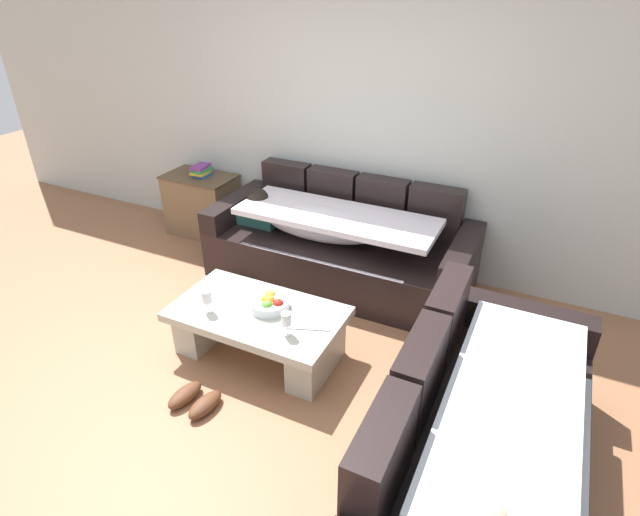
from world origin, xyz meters
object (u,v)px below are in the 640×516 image
open_magazine (310,320)px  couch_along_wall (337,246)px  wine_glass_near_left (207,298)px  couch_near_window (481,448)px  side_cabinet (202,205)px  book_stack_on_cabinet (201,171)px  pair_of_shoes (195,400)px  wine_glass_near_right (286,320)px  coffee_table (258,327)px  fruit_bowl (270,303)px

open_magazine → couch_along_wall: bearing=85.1°
wine_glass_near_left → couch_along_wall: bearing=75.0°
couch_along_wall → couch_near_window: bearing=-47.0°
side_cabinet → book_stack_on_cabinet: (0.04, 0.01, 0.38)m
couch_along_wall → wine_glass_near_left: bearing=-105.0°
couch_near_window → pair_of_shoes: (-1.72, -0.15, -0.29)m
open_magazine → side_cabinet: (-1.96, 1.37, -0.06)m
wine_glass_near_right → pair_of_shoes: 0.78m
side_cabinet → pair_of_shoes: bearing=-54.3°
couch_along_wall → coffee_table: bearing=-93.1°
couch_along_wall → open_magazine: (0.32, -1.14, 0.05)m
side_cabinet → book_stack_on_cabinet: book_stack_on_cabinet is taller
fruit_bowl → open_magazine: fruit_bowl is taller
coffee_table → book_stack_on_cabinet: size_ratio=5.31×
open_magazine → pair_of_shoes: 0.90m
couch_along_wall → side_cabinet: bearing=172.1°
fruit_bowl → book_stack_on_cabinet: 2.13m
coffee_table → wine_glass_near_right: wine_glass_near_right is taller
coffee_table → wine_glass_near_left: (-0.30, -0.16, 0.26)m
side_cabinet → pair_of_shoes: (1.47, -2.05, -0.28)m
wine_glass_near_left → pair_of_shoes: bearing=-67.2°
open_magazine → wine_glass_near_right: bearing=-130.4°
wine_glass_near_right → book_stack_on_cabinet: bearing=139.7°
couch_along_wall → coffee_table: size_ratio=1.91×
couch_near_window → wine_glass_near_left: size_ratio=12.32×
book_stack_on_cabinet → pair_of_shoes: bearing=-55.0°
fruit_bowl → wine_glass_near_left: (-0.36, -0.22, 0.07)m
coffee_table → side_cabinet: size_ratio=1.67×
couch_near_window → side_cabinet: size_ratio=2.84×
side_cabinet → pair_of_shoes: 2.54m
coffee_table → book_stack_on_cabinet: 2.15m
couch_along_wall → side_cabinet: size_ratio=3.18×
fruit_bowl → book_stack_on_cabinet: size_ratio=1.24×
side_cabinet → couch_near_window: bearing=-30.7°
fruit_bowl → book_stack_on_cabinet: book_stack_on_cabinet is taller
couch_near_window → book_stack_on_cabinet: couch_near_window is taller
side_cabinet → wine_glass_near_left: bearing=-51.1°
wine_glass_near_right → book_stack_on_cabinet: 2.44m
open_magazine → side_cabinet: 2.39m
couch_near_window → wine_glass_near_right: 1.35m
wine_glass_near_left → open_magazine: size_ratio=0.59×
side_cabinet → coffee_table: bearing=-42.1°
pair_of_shoes → book_stack_on_cabinet: bearing=125.0°
couch_near_window → side_cabinet: couch_near_window is taller
couch_along_wall → wine_glass_near_left: 1.41m
coffee_table → book_stack_on_cabinet: book_stack_on_cabinet is taller
couch_near_window → fruit_bowl: size_ratio=7.30×
wine_glass_near_right → book_stack_on_cabinet: (-1.85, 1.57, 0.20)m
book_stack_on_cabinet → side_cabinet: bearing=-170.5°
wine_glass_near_left → wine_glass_near_right: (0.61, 0.02, 0.00)m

